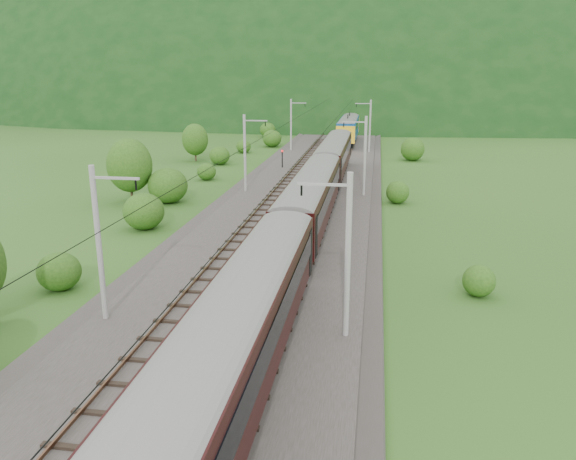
# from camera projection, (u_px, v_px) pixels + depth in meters

# --- Properties ---
(ground) EXTENTS (600.00, 600.00, 0.00)m
(ground) POSITION_uv_depth(u_px,v_px,m) (222.00, 332.00, 28.26)
(ground) COLOR #254816
(ground) RESTS_ON ground
(railbed) EXTENTS (14.00, 220.00, 0.30)m
(railbed) POSITION_uv_depth(u_px,v_px,m) (262.00, 264.00, 37.72)
(railbed) COLOR #38332D
(railbed) RESTS_ON ground
(track_left) EXTENTS (2.40, 220.00, 0.27)m
(track_left) POSITION_uv_depth(u_px,v_px,m) (227.00, 259.00, 38.01)
(track_left) COLOR #533523
(track_left) RESTS_ON railbed
(track_right) EXTENTS (2.40, 220.00, 0.27)m
(track_right) POSITION_uv_depth(u_px,v_px,m) (297.00, 262.00, 37.30)
(track_right) COLOR #533523
(track_right) RESTS_ON railbed
(catenary_left) EXTENTS (2.54, 192.28, 8.00)m
(catenary_left) POSITION_uv_depth(u_px,v_px,m) (246.00, 152.00, 58.33)
(catenary_left) COLOR gray
(catenary_left) RESTS_ON railbed
(catenary_right) EXTENTS (2.54, 192.28, 8.00)m
(catenary_right) POSITION_uv_depth(u_px,v_px,m) (364.00, 154.00, 56.50)
(catenary_right) COLOR gray
(catenary_right) RESTS_ON railbed
(overhead_wires) EXTENTS (4.83, 198.00, 0.03)m
(overhead_wires) POSITION_uv_depth(u_px,v_px,m) (260.00, 161.00, 35.80)
(overhead_wires) COLOR black
(overhead_wires) RESTS_ON ground
(mountain_main) EXTENTS (504.00, 360.00, 244.00)m
(mountain_main) POSITION_uv_depth(u_px,v_px,m) (363.00, 97.00, 275.20)
(mountain_main) COLOR black
(mountain_main) RESTS_ON ground
(mountain_ridge) EXTENTS (336.00, 280.00, 132.00)m
(mountain_ridge) POSITION_uv_depth(u_px,v_px,m) (161.00, 92.00, 331.09)
(mountain_ridge) COLOR black
(mountain_ridge) RESTS_ON ground
(train) EXTENTS (3.04, 145.77, 5.29)m
(train) POSITION_uv_depth(u_px,v_px,m) (288.00, 231.00, 32.91)
(train) COLOR black
(train) RESTS_ON ground
(hazard_post_near) EXTENTS (0.15, 0.15, 1.38)m
(hazard_post_near) POSITION_uv_depth(u_px,v_px,m) (283.00, 209.00, 49.07)
(hazard_post_near) COLOR red
(hazard_post_near) RESTS_ON railbed
(hazard_post_far) EXTENTS (0.14, 0.14, 1.33)m
(hazard_post_far) POSITION_uv_depth(u_px,v_px,m) (310.00, 180.00, 61.88)
(hazard_post_far) COLOR red
(hazard_post_far) RESTS_ON railbed
(signal) EXTENTS (0.25, 0.25, 2.30)m
(signal) POSITION_uv_depth(u_px,v_px,m) (282.00, 157.00, 73.62)
(signal) COLOR black
(signal) RESTS_ON railbed
(vegetation_left) EXTENTS (12.00, 146.50, 6.35)m
(vegetation_left) POSITION_uv_depth(u_px,v_px,m) (117.00, 201.00, 45.72)
(vegetation_left) COLOR #204813
(vegetation_left) RESTS_ON ground
(vegetation_right) EXTENTS (6.58, 98.86, 3.03)m
(vegetation_right) POSITION_uv_depth(u_px,v_px,m) (458.00, 262.00, 34.44)
(vegetation_right) COLOR #204813
(vegetation_right) RESTS_ON ground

